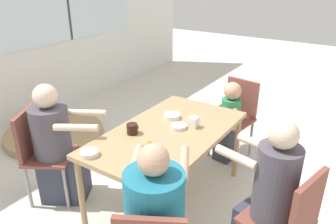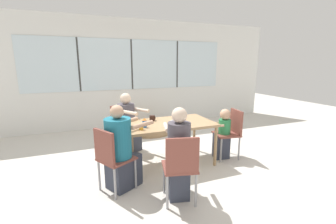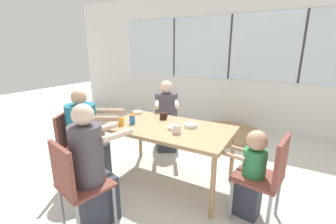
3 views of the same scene
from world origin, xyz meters
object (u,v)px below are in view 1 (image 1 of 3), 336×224
(bowl_white_shallow, at_px, (178,126))
(person_man_blue_shirt, at_px, (58,150))
(coffee_mug, at_px, (132,129))
(folded_table_stack, at_px, (55,133))
(chair_for_toddler, at_px, (237,111))
(milk_carton_small, at_px, (194,122))
(person_man_teal_shirt, at_px, (268,204))
(bowl_cereal, at_px, (172,116))
(bowl_fruit, at_px, (90,153))
(chair_for_man_teal_shirt, at_px, (290,218))
(person_toddler, at_px, (229,123))
(chair_for_man_blue_shirt, at_px, (39,148))
(juice_glass, at_px, (155,162))
(sippy_cup, at_px, (149,149))

(bowl_white_shallow, bearing_deg, person_man_blue_shirt, 123.93)
(coffee_mug, height_order, folded_table_stack, coffee_mug)
(chair_for_toddler, bearing_deg, milk_carton_small, 96.89)
(person_man_teal_shirt, bearing_deg, milk_carton_small, 76.26)
(bowl_cereal, bearing_deg, bowl_fruit, 170.00)
(chair_for_man_teal_shirt, distance_m, person_man_blue_shirt, 1.99)
(person_man_blue_shirt, bearing_deg, chair_for_man_teal_shirt, 65.85)
(person_toddler, relative_size, bowl_cereal, 5.95)
(chair_for_man_teal_shirt, relative_size, coffee_mug, 8.76)
(bowl_cereal, bearing_deg, person_toddler, -19.59)
(chair_for_man_blue_shirt, distance_m, juice_glass, 1.25)
(coffee_mug, relative_size, bowl_white_shallow, 0.72)
(folded_table_stack, bearing_deg, milk_carton_small, -91.36)
(person_man_blue_shirt, bearing_deg, chair_for_man_blue_shirt, -90.00)
(coffee_mug, relative_size, bowl_cereal, 0.66)
(person_man_blue_shirt, xyz_separation_m, bowl_white_shallow, (0.60, -0.90, 0.23))
(chair_for_toddler, height_order, bowl_fruit, chair_for_toddler)
(person_toddler, bearing_deg, sippy_cup, 97.52)
(coffee_mug, height_order, bowl_white_shallow, coffee_mug)
(person_toddler, relative_size, sippy_cup, 6.04)
(bowl_white_shallow, bearing_deg, milk_carton_small, -47.12)
(milk_carton_small, height_order, bowl_fruit, milk_carton_small)
(person_man_teal_shirt, bearing_deg, juice_glass, 124.57)
(chair_for_man_blue_shirt, relative_size, bowl_cereal, 5.79)
(person_man_blue_shirt, xyz_separation_m, person_toddler, (1.49, -1.00, -0.07))
(person_toddler, xyz_separation_m, bowl_fruit, (-1.64, 0.42, 0.31))
(chair_for_toddler, xyz_separation_m, sippy_cup, (-1.58, 0.05, 0.27))
(chair_for_toddler, bearing_deg, bowl_fruit, 84.70)
(chair_for_toddler, bearing_deg, person_toddler, 90.00)
(coffee_mug, relative_size, bowl_fruit, 0.73)
(person_man_teal_shirt, relative_size, bowl_fruit, 8.55)
(folded_table_stack, bearing_deg, juice_glass, -109.46)
(person_man_blue_shirt, xyz_separation_m, bowl_fruit, (-0.15, -0.58, 0.23))
(coffee_mug, height_order, bowl_fruit, coffee_mug)
(folded_table_stack, bearing_deg, chair_for_toddler, -66.51)
(coffee_mug, relative_size, folded_table_stack, 0.08)
(person_man_blue_shirt, xyz_separation_m, bowl_cereal, (0.75, -0.74, 0.23))
(juice_glass, bearing_deg, person_man_teal_shirt, -69.38)
(person_man_teal_shirt, distance_m, bowl_cereal, 1.20)
(chair_for_man_blue_shirt, distance_m, chair_for_toddler, 2.09)
(person_man_blue_shirt, distance_m, bowl_fruit, 0.64)
(milk_carton_small, bearing_deg, juice_glass, -172.93)
(sippy_cup, bearing_deg, coffee_mug, 56.05)
(chair_for_man_blue_shirt, relative_size, person_toddler, 0.97)
(folded_table_stack, bearing_deg, chair_for_man_teal_shirt, -99.71)
(chair_for_man_teal_shirt, xyz_separation_m, juice_glass, (-0.24, 0.89, 0.24))
(juice_glass, distance_m, folded_table_stack, 2.38)
(coffee_mug, bearing_deg, person_man_blue_shirt, 116.16)
(person_man_teal_shirt, relative_size, bowl_white_shallow, 8.45)
(folded_table_stack, bearing_deg, person_man_teal_shirt, -99.48)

